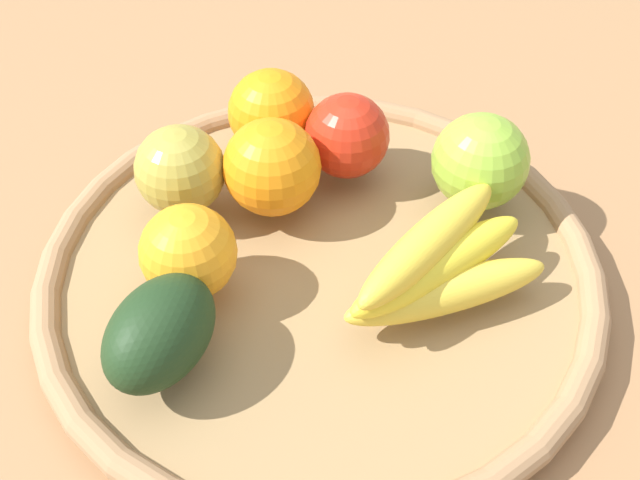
% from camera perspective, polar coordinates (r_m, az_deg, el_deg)
% --- Properties ---
extents(ground_plane, '(2.40, 2.40, 0.00)m').
position_cam_1_polar(ground_plane, '(0.62, -0.00, -3.32)').
color(ground_plane, '#9B6E46').
rests_on(ground_plane, ground).
extents(basket, '(0.44, 0.44, 0.03)m').
position_cam_1_polar(basket, '(0.61, -0.00, -2.35)').
color(basket, '#9A784D').
rests_on(basket, ground_plane).
extents(orange_1, '(0.09, 0.09, 0.07)m').
position_cam_1_polar(orange_1, '(0.56, -9.57, -0.90)').
color(orange_1, orange).
rests_on(orange_1, basket).
extents(orange_0, '(0.11, 0.11, 0.08)m').
position_cam_1_polar(orange_0, '(0.61, -3.52, 5.32)').
color(orange_0, orange).
rests_on(orange_0, basket).
extents(apple_2, '(0.09, 0.09, 0.07)m').
position_cam_1_polar(apple_2, '(0.65, 1.98, 7.59)').
color(apple_2, red).
rests_on(apple_2, basket).
extents(apple_1, '(0.08, 0.08, 0.07)m').
position_cam_1_polar(apple_1, '(0.63, -10.14, 5.04)').
color(apple_1, '#A7983B').
rests_on(apple_1, basket).
extents(banana_bunch, '(0.15, 0.15, 0.06)m').
position_cam_1_polar(banana_bunch, '(0.56, 8.59, -1.92)').
color(banana_bunch, yellow).
rests_on(banana_bunch, basket).
extents(apple_0, '(0.10, 0.10, 0.08)m').
position_cam_1_polar(apple_0, '(0.63, 11.58, 5.63)').
color(apple_0, '#8CB936').
rests_on(apple_0, basket).
extents(orange_2, '(0.10, 0.10, 0.07)m').
position_cam_1_polar(orange_2, '(0.67, -3.55, 9.25)').
color(orange_2, orange).
rests_on(orange_2, basket).
extents(avocado, '(0.08, 0.10, 0.06)m').
position_cam_1_polar(avocado, '(0.52, -11.57, -6.60)').
color(avocado, '#1C3419').
rests_on(avocado, basket).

